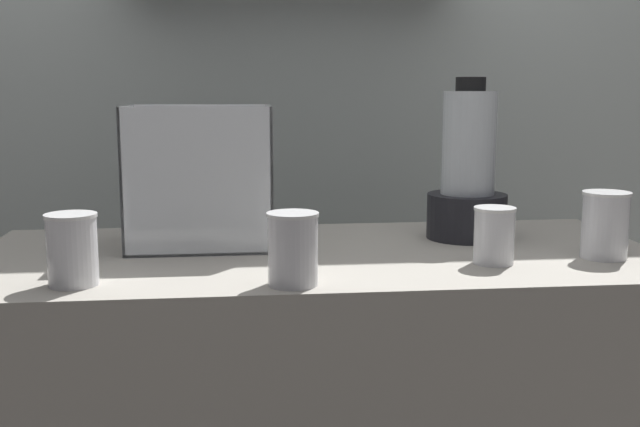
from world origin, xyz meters
name	(u,v)px	position (x,y,z in m)	size (l,w,h in m)	color
back_wall_unit	(291,79)	(0.00, 0.77, 1.26)	(2.60, 0.24, 2.50)	silver
carrot_display_bin	(199,203)	(-0.25, 0.10, 0.99)	(0.30, 0.23, 0.30)	white
blender_pitcher	(468,178)	(0.34, 0.11, 1.04)	(0.18, 0.18, 0.36)	black
juice_cup_mango_far_left	(73,254)	(-0.45, -0.22, 0.95)	(0.09, 0.09, 0.12)	white
juice_cup_beet_left	(293,253)	(-0.08, -0.26, 0.96)	(0.09, 0.09, 0.13)	white
juice_cup_mango_middle	(494,237)	(0.32, -0.14, 0.95)	(0.08, 0.08, 0.11)	white
juice_cup_mango_right	(605,228)	(0.55, -0.12, 0.96)	(0.09, 0.09, 0.13)	white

